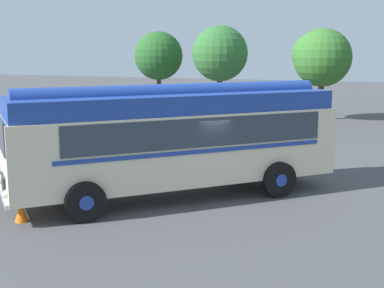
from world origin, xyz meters
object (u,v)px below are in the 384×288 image
(vintage_bus, at_px, (175,136))
(car_mid_left, at_px, (269,119))
(car_near_left, at_px, (213,117))
(traffic_cone, at_px, (21,211))

(vintage_bus, bearing_deg, car_mid_left, 88.46)
(car_near_left, distance_m, car_mid_left, 3.02)
(vintage_bus, xyz_separation_m, car_mid_left, (0.34, 12.83, -1.05))
(traffic_cone, bearing_deg, car_mid_left, 78.53)
(car_mid_left, bearing_deg, car_near_left, -170.79)
(vintage_bus, bearing_deg, traffic_cone, -129.68)
(car_mid_left, relative_size, traffic_cone, 7.89)
(car_mid_left, bearing_deg, vintage_bus, -91.54)
(vintage_bus, relative_size, car_near_left, 2.09)
(vintage_bus, relative_size, car_mid_left, 2.08)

